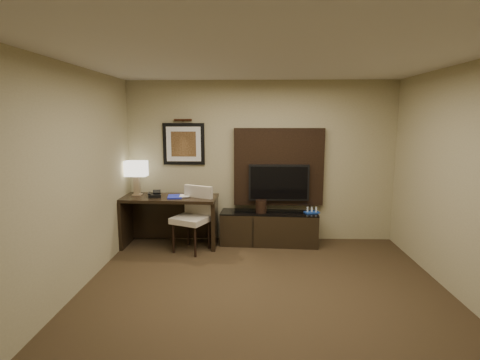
{
  "coord_description": "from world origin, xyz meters",
  "views": [
    {
      "loc": [
        -0.16,
        -3.81,
        2.08
      ],
      "look_at": [
        -0.33,
        1.8,
        1.15
      ],
      "focal_mm": 28.0,
      "sensor_mm": 36.0,
      "label": 1
    }
  ],
  "objects_px": {
    "desk": "(170,221)",
    "ice_bucket": "(261,206)",
    "credenza": "(269,228)",
    "table_lamp": "(137,177)",
    "minibar_tray": "(312,210)",
    "desk_chair": "(191,219)",
    "desk_phone": "(155,194)",
    "tv": "(279,183)"
  },
  "relations": [
    {
      "from": "credenza",
      "to": "desk_phone",
      "type": "relative_size",
      "value": 8.03
    },
    {
      "from": "desk",
      "to": "table_lamp",
      "type": "distance_m",
      "value": 0.92
    },
    {
      "from": "credenza",
      "to": "minibar_tray",
      "type": "bearing_deg",
      "value": 0.71
    },
    {
      "from": "ice_bucket",
      "to": "minibar_tray",
      "type": "relative_size",
      "value": 0.89
    },
    {
      "from": "table_lamp",
      "to": "ice_bucket",
      "type": "distance_m",
      "value": 2.11
    },
    {
      "from": "ice_bucket",
      "to": "desk_phone",
      "type": "bearing_deg",
      "value": -175.87
    },
    {
      "from": "desk_chair",
      "to": "minibar_tray",
      "type": "height_order",
      "value": "desk_chair"
    },
    {
      "from": "desk",
      "to": "credenza",
      "type": "bearing_deg",
      "value": 6.3
    },
    {
      "from": "table_lamp",
      "to": "desk_chair",
      "type": "bearing_deg",
      "value": -21.01
    },
    {
      "from": "desk_phone",
      "to": "desk",
      "type": "bearing_deg",
      "value": -3.46
    },
    {
      "from": "minibar_tray",
      "to": "credenza",
      "type": "bearing_deg",
      "value": 177.17
    },
    {
      "from": "ice_bucket",
      "to": "minibar_tray",
      "type": "height_order",
      "value": "ice_bucket"
    },
    {
      "from": "credenza",
      "to": "desk_chair",
      "type": "bearing_deg",
      "value": -160.28
    },
    {
      "from": "desk",
      "to": "tv",
      "type": "relative_size",
      "value": 1.53
    },
    {
      "from": "credenza",
      "to": "desk_phone",
      "type": "bearing_deg",
      "value": -171.91
    },
    {
      "from": "desk",
      "to": "desk_phone",
      "type": "height_order",
      "value": "desk_phone"
    },
    {
      "from": "credenza",
      "to": "ice_bucket",
      "type": "xyz_separation_m",
      "value": [
        -0.13,
        -0.02,
        0.38
      ]
    },
    {
      "from": "desk",
      "to": "desk_phone",
      "type": "relative_size",
      "value": 7.73
    },
    {
      "from": "tv",
      "to": "desk_chair",
      "type": "height_order",
      "value": "tv"
    },
    {
      "from": "desk_chair",
      "to": "table_lamp",
      "type": "height_order",
      "value": "table_lamp"
    },
    {
      "from": "desk",
      "to": "table_lamp",
      "type": "bearing_deg",
      "value": 172.17
    },
    {
      "from": "desk_chair",
      "to": "ice_bucket",
      "type": "height_order",
      "value": "desk_chair"
    },
    {
      "from": "desk_phone",
      "to": "minibar_tray",
      "type": "relative_size",
      "value": 0.86
    },
    {
      "from": "credenza",
      "to": "desk_chair",
      "type": "height_order",
      "value": "desk_chair"
    },
    {
      "from": "credenza",
      "to": "ice_bucket",
      "type": "distance_m",
      "value": 0.4
    },
    {
      "from": "desk",
      "to": "credenza",
      "type": "relative_size",
      "value": 0.96
    },
    {
      "from": "credenza",
      "to": "tv",
      "type": "height_order",
      "value": "tv"
    },
    {
      "from": "tv",
      "to": "desk_phone",
      "type": "height_order",
      "value": "tv"
    },
    {
      "from": "desk",
      "to": "table_lamp",
      "type": "xyz_separation_m",
      "value": [
        -0.56,
        0.1,
        0.72
      ]
    },
    {
      "from": "desk",
      "to": "ice_bucket",
      "type": "height_order",
      "value": "desk"
    },
    {
      "from": "desk",
      "to": "desk_chair",
      "type": "relative_size",
      "value": 1.46
    },
    {
      "from": "desk_phone",
      "to": "minibar_tray",
      "type": "xyz_separation_m",
      "value": [
        2.55,
        0.11,
        -0.28
      ]
    },
    {
      "from": "tv",
      "to": "table_lamp",
      "type": "bearing_deg",
      "value": -176.7
    },
    {
      "from": "minibar_tray",
      "to": "desk",
      "type": "bearing_deg",
      "value": -178.38
    },
    {
      "from": "ice_bucket",
      "to": "minibar_tray",
      "type": "bearing_deg",
      "value": -0.76
    },
    {
      "from": "desk_chair",
      "to": "desk_phone",
      "type": "bearing_deg",
      "value": -173.9
    },
    {
      "from": "desk_chair",
      "to": "ice_bucket",
      "type": "xyz_separation_m",
      "value": [
        1.1,
        0.34,
        0.13
      ]
    },
    {
      "from": "credenza",
      "to": "table_lamp",
      "type": "distance_m",
      "value": 2.35
    },
    {
      "from": "desk",
      "to": "ice_bucket",
      "type": "xyz_separation_m",
      "value": [
        1.49,
        0.08,
        0.24
      ]
    },
    {
      "from": "desk",
      "to": "tv",
      "type": "distance_m",
      "value": 1.9
    },
    {
      "from": "credenza",
      "to": "ice_bucket",
      "type": "bearing_deg",
      "value": -166.6
    },
    {
      "from": "minibar_tray",
      "to": "desk_chair",
      "type": "bearing_deg",
      "value": -170.47
    }
  ]
}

